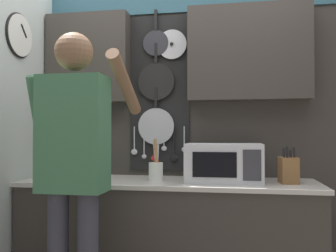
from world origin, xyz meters
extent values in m
cube|color=#38332D|center=(0.00, 0.00, 0.43)|extent=(2.04, 0.59, 0.86)
cube|color=beige|center=(0.00, 0.00, 0.87)|extent=(2.07, 0.62, 0.03)
cube|color=#38332D|center=(0.00, 0.31, 1.23)|extent=(2.64, 0.04, 2.46)
cube|color=#38332D|center=(-0.69, 0.21, 1.82)|extent=(0.66, 0.16, 0.71)
cube|color=#38332D|center=(0.57, 0.21, 1.82)|extent=(0.90, 0.16, 0.71)
cube|color=black|center=(-0.12, 0.29, 1.54)|extent=(0.48, 0.01, 1.23)
cylinder|color=#2D2D33|center=(-0.15, 0.26, 1.94)|extent=(0.20, 0.02, 0.20)
cube|color=black|center=(-0.15, 0.25, 2.12)|extent=(0.02, 0.02, 0.16)
cylinder|color=black|center=(-0.14, 0.26, 1.63)|extent=(0.29, 0.02, 0.29)
cube|color=black|center=(-0.14, 0.25, 1.86)|extent=(0.02, 0.02, 0.16)
cylinder|color=#B7B7BC|center=(-0.14, 0.26, 1.28)|extent=(0.29, 0.02, 0.29)
cube|color=black|center=(-0.14, 0.25, 1.50)|extent=(0.02, 0.02, 0.16)
cylinder|color=silver|center=(-0.02, 0.26, 1.92)|extent=(0.23, 0.01, 0.23)
sphere|color=black|center=(-0.02, 0.24, 1.92)|extent=(0.03, 0.03, 0.03)
cylinder|color=silver|center=(-0.32, 0.26, 1.18)|extent=(0.01, 0.01, 0.19)
ellipsoid|color=silver|center=(-0.32, 0.26, 1.08)|extent=(0.05, 0.01, 0.05)
cylinder|color=silver|center=(-0.24, 0.26, 1.16)|extent=(0.01, 0.01, 0.23)
ellipsoid|color=silver|center=(-0.24, 0.26, 1.04)|extent=(0.04, 0.01, 0.03)
cylinder|color=red|center=(-0.16, 0.26, 1.16)|extent=(0.01, 0.01, 0.24)
ellipsoid|color=red|center=(-0.16, 0.26, 1.03)|extent=(0.05, 0.01, 0.04)
cylinder|color=silver|center=(-0.08, 0.26, 1.20)|extent=(0.01, 0.01, 0.16)
ellipsoid|color=silver|center=(-0.08, 0.26, 1.10)|extent=(0.04, 0.01, 0.04)
cylinder|color=black|center=(0.00, 0.26, 1.16)|extent=(0.01, 0.01, 0.23)
ellipsoid|color=black|center=(0.00, 0.26, 1.03)|extent=(0.06, 0.01, 0.05)
cylinder|color=silver|center=(0.08, 0.26, 1.19)|extent=(0.01, 0.01, 0.17)
ellipsoid|color=silver|center=(0.08, 0.26, 1.10)|extent=(0.04, 0.01, 0.04)
cylinder|color=white|center=(-1.03, -0.22, 1.91)|extent=(0.02, 0.30, 0.30)
torus|color=black|center=(-1.03, -0.22, 1.91)|extent=(0.02, 0.32, 0.32)
cube|color=black|center=(-1.01, -0.19, 1.95)|extent=(0.01, 0.08, 0.09)
cube|color=silver|center=(0.39, -0.02, 1.02)|extent=(0.52, 0.35, 0.26)
cube|color=black|center=(0.34, -0.20, 1.02)|extent=(0.28, 0.01, 0.16)
cube|color=#333338|center=(0.57, -0.20, 1.02)|extent=(0.11, 0.01, 0.20)
cube|color=brown|center=(0.82, -0.02, 0.97)|extent=(0.13, 0.16, 0.17)
cylinder|color=black|center=(0.79, -0.05, 1.09)|extent=(0.02, 0.03, 0.06)
cylinder|color=black|center=(0.81, -0.05, 1.10)|extent=(0.02, 0.03, 0.07)
cylinder|color=black|center=(0.83, -0.05, 1.09)|extent=(0.02, 0.02, 0.05)
cylinder|color=black|center=(0.85, -0.05, 1.10)|extent=(0.02, 0.03, 0.07)
cylinder|color=white|center=(-0.09, -0.02, 0.95)|extent=(0.10, 0.10, 0.13)
cylinder|color=silver|center=(-0.09, -0.01, 1.06)|extent=(0.03, 0.06, 0.24)
cylinder|color=silver|center=(-0.08, -0.01, 1.04)|extent=(0.02, 0.03, 0.20)
cylinder|color=tan|center=(-0.08, -0.02, 1.06)|extent=(0.03, 0.04, 0.25)
cylinder|color=red|center=(-0.08, -0.01, 1.03)|extent=(0.05, 0.04, 0.18)
cylinder|color=tan|center=(-0.08, -0.03, 1.04)|extent=(0.03, 0.02, 0.21)
cylinder|color=tan|center=(-0.08, -0.04, 1.06)|extent=(0.03, 0.03, 0.25)
cube|color=#3D704C|center=(-0.45, -0.60, 1.22)|extent=(0.38, 0.22, 0.67)
sphere|color=brown|center=(-0.45, -0.60, 1.69)|extent=(0.22, 0.22, 0.22)
cylinder|color=#3D704C|center=(-0.68, -0.56, 1.27)|extent=(0.08, 0.26, 0.59)
cylinder|color=brown|center=(-0.22, -0.34, 1.53)|extent=(0.08, 0.56, 0.36)
camera|label=1|loc=(0.46, -2.63, 1.22)|focal=40.00mm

